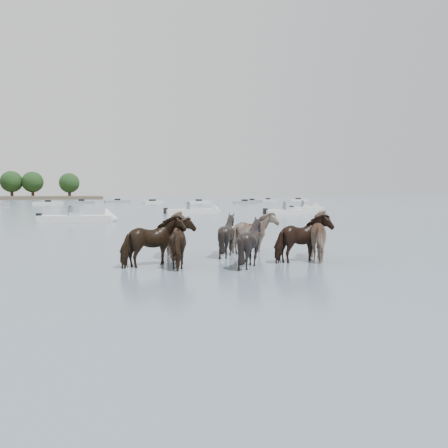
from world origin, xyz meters
name	(u,v)px	position (x,y,z in m)	size (l,w,h in m)	color
ground	(221,263)	(0.00, 0.00, 0.00)	(400.00, 400.00, 0.00)	slate
pony_herd	(237,239)	(0.71, 0.37, 0.69)	(7.32, 4.37, 1.71)	black
swimming_pony	(187,221)	(4.13, 17.82, 0.10)	(0.72, 0.44, 0.44)	black
motorboat_b	(87,219)	(-2.52, 21.61, 0.22)	(6.00, 3.08, 1.92)	silver
motorboat_c	(200,211)	(9.28, 30.75, 0.22)	(6.38, 1.96, 1.92)	silver
motorboat_d	(295,212)	(17.73, 25.83, 0.23)	(5.81, 1.83, 1.92)	silver
motorboat_e	(310,209)	(23.72, 32.42, 0.23)	(4.98, 2.34, 1.92)	silver
distant_flotilla	(85,202)	(0.88, 77.99, 0.26)	(108.06, 26.22, 0.93)	gray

